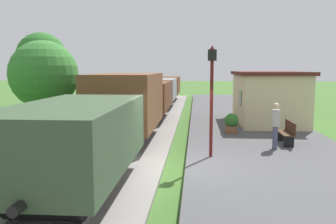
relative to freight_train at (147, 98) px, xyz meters
name	(u,v)px	position (x,y,z in m)	size (l,w,h in m)	color
ground_plane	(179,174)	(2.40, -10.55, -1.46)	(160.00, 160.00, 0.00)	#3D6628
platform_slab	(286,172)	(5.60, -10.55, -1.34)	(6.00, 60.00, 0.25)	#4C4C4F
track_ballast	(102,170)	(0.00, -10.55, -1.40)	(3.80, 60.00, 0.12)	gray
rail_near	(124,167)	(0.72, -10.55, -1.27)	(0.07, 60.00, 0.14)	slate
rail_far	(79,166)	(-0.72, -10.55, -1.27)	(0.07, 60.00, 0.14)	slate
freight_train	(147,98)	(0.00, 0.00, 0.00)	(2.50, 32.60, 2.72)	#384C33
station_hut	(268,97)	(6.80, -1.39, 0.19)	(3.50, 5.80, 2.78)	beige
bench_near_hut	(287,132)	(6.47, -7.03, -0.74)	(0.42, 1.50, 0.91)	#422819
bench_down_platform	(250,106)	(6.47, 2.93, -0.74)	(0.42, 1.50, 0.91)	#422819
person_waiting	(276,124)	(5.81, -7.97, -0.28)	(0.24, 0.38, 1.71)	#474C66
potted_planter	(232,123)	(4.54, -4.80, -0.74)	(0.64, 0.64, 0.92)	brown
lamp_post_near	(212,81)	(3.42, -9.29, 1.34)	(0.28, 0.28, 3.70)	#591414
tree_trackside_mid	(44,75)	(-3.65, -6.10, 1.46)	(2.94, 2.94, 4.41)	#4C3823
tree_trackside_far	(42,57)	(-6.96, 1.27, 2.44)	(3.11, 3.11, 5.48)	#4C3823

